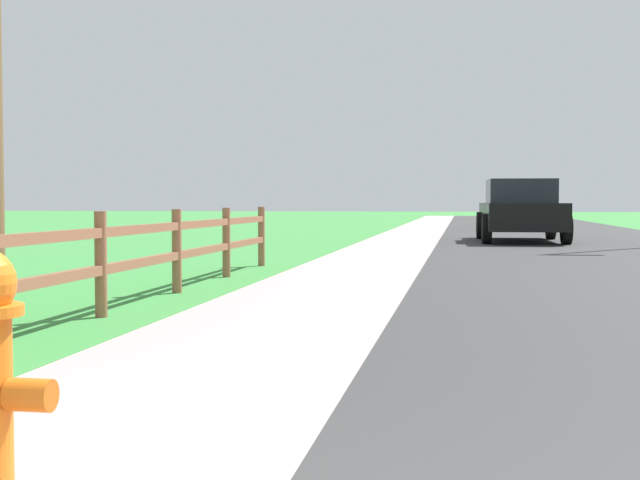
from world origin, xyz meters
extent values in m
plane|color=#3C8C3E|center=(0.00, 25.00, 0.00)|extent=(120.00, 120.00, 0.00)
cube|color=#353535|center=(3.50, 27.00, 0.00)|extent=(7.00, 66.00, 0.01)
cube|color=#BA9A99|center=(-3.00, 27.00, 0.00)|extent=(6.00, 66.00, 0.01)
cube|color=#3C8C3E|center=(-4.50, 27.00, 0.01)|extent=(5.00, 66.00, 0.00)
cylinder|color=#CB6115|center=(-0.71, 0.82, 0.44)|extent=(0.15, 0.11, 0.11)
cylinder|color=brown|center=(-2.58, 5.56, 0.48)|extent=(0.11, 0.11, 0.96)
cylinder|color=brown|center=(-2.58, 7.63, 0.48)|extent=(0.11, 0.11, 0.96)
cylinder|color=brown|center=(-2.58, 9.69, 0.48)|extent=(0.11, 0.11, 0.96)
cylinder|color=brown|center=(-2.58, 11.76, 0.48)|extent=(0.11, 0.11, 0.96)
cube|color=brown|center=(-2.58, 5.56, 0.43)|extent=(0.07, 12.39, 0.09)
cube|color=brown|center=(-2.58, 5.56, 0.77)|extent=(0.07, 12.39, 0.09)
cube|color=black|center=(2.12, 21.25, 0.66)|extent=(2.06, 4.68, 0.69)
cube|color=#1E232B|center=(2.11, 21.36, 1.32)|extent=(1.75, 2.11, 0.62)
cylinder|color=black|center=(1.12, 22.65, 0.38)|extent=(0.24, 0.76, 0.75)
cylinder|color=black|center=(3.03, 22.71, 0.38)|extent=(0.24, 0.76, 0.75)
cylinder|color=black|center=(1.21, 19.78, 0.38)|extent=(0.24, 0.76, 0.75)
cylinder|color=black|center=(3.12, 19.85, 0.38)|extent=(0.24, 0.76, 0.75)
cube|color=#B7BABF|center=(2.85, 31.67, 0.64)|extent=(2.23, 4.93, 0.69)
cube|color=#1E232B|center=(2.84, 31.74, 1.29)|extent=(1.82, 2.22, 0.62)
cylinder|color=black|center=(1.79, 33.09, 0.34)|extent=(0.27, 0.70, 0.69)
cylinder|color=black|center=(3.70, 33.22, 0.34)|extent=(0.27, 0.70, 0.69)
cylinder|color=black|center=(1.99, 30.12, 0.34)|extent=(0.27, 0.70, 0.69)
cylinder|color=black|center=(3.90, 30.24, 0.34)|extent=(0.27, 0.70, 0.69)
camera|label=1|loc=(0.64, -1.67, 1.05)|focal=47.97mm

